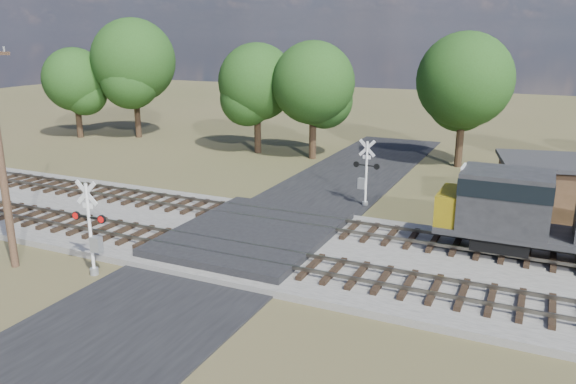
% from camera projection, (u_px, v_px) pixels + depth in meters
% --- Properties ---
extents(ground, '(160.00, 160.00, 0.00)m').
position_uv_depth(ground, '(249.00, 245.00, 26.40)').
color(ground, '#4B4D29').
rests_on(ground, ground).
extents(ballast_bed, '(140.00, 10.00, 0.30)m').
position_uv_depth(ballast_bed, '(471.00, 275.00, 22.75)').
color(ballast_bed, gray).
rests_on(ballast_bed, ground).
extents(road, '(7.00, 60.00, 0.08)m').
position_uv_depth(road, '(249.00, 244.00, 26.39)').
color(road, black).
rests_on(road, ground).
extents(crossing_panel, '(7.00, 9.00, 0.62)m').
position_uv_depth(crossing_panel, '(254.00, 235.00, 26.75)').
color(crossing_panel, '#262628').
rests_on(crossing_panel, ground).
extents(track_near, '(140.00, 2.60, 0.33)m').
position_uv_depth(track_near, '(291.00, 263.00, 23.28)').
color(track_near, black).
rests_on(track_near, ballast_bed).
extents(track_far, '(140.00, 2.60, 0.33)m').
position_uv_depth(track_far, '(333.00, 227.00, 27.64)').
color(track_far, black).
rests_on(track_far, ballast_bed).
extents(crossing_signal_near, '(1.62, 0.35, 4.02)m').
position_uv_depth(crossing_signal_near, '(92.00, 237.00, 22.64)').
color(crossing_signal_near, silver).
rests_on(crossing_signal_near, ground).
extents(crossing_signal_far, '(1.58, 0.35, 3.91)m').
position_uv_depth(crossing_signal_far, '(365.00, 179.00, 31.90)').
color(crossing_signal_far, silver).
rests_on(crossing_signal_far, ground).
extents(equipment_shed, '(5.73, 5.73, 3.32)m').
position_uv_depth(equipment_shed, '(547.00, 190.00, 29.42)').
color(equipment_shed, '#402E1B').
rests_on(equipment_shed, ground).
extents(treeline, '(80.33, 9.93, 11.06)m').
position_uv_depth(treeline, '(445.00, 84.00, 40.22)').
color(treeline, black).
rests_on(treeline, ground).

